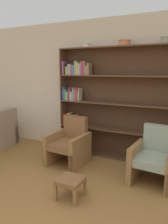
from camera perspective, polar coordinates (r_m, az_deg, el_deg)
wall_back at (r=4.46m, az=8.66°, el=6.06°), size 12.00×0.06×2.75m
bookshelf at (r=4.37m, az=6.81°, el=2.23°), size 2.57×0.30×2.18m
bowl_cream at (r=4.52m, az=0.51°, el=17.06°), size 0.18×0.18×0.09m
bowl_terracotta at (r=4.24m, az=10.56°, el=17.45°), size 0.23×0.23×0.11m
bowl_olive at (r=4.10m, az=20.57°, el=17.26°), size 0.18×0.18×0.12m
armchair_leather at (r=4.15m, az=-3.82°, el=-8.30°), size 0.68×0.72×0.87m
armchair_cushioned at (r=3.67m, az=17.93°, el=-11.43°), size 0.70×0.73×0.87m
footstool at (r=3.14m, az=-3.56°, el=-17.81°), size 0.34×0.34×0.29m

